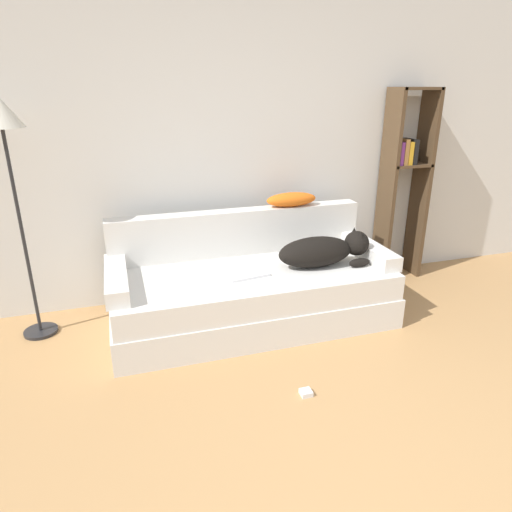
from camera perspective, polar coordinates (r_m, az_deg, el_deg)
wall_back at (r=3.87m, az=-1.89°, el=14.79°), size 7.54×0.06×2.70m
couch at (r=3.54m, az=-0.46°, el=-5.06°), size 2.12×0.92×0.43m
couch_backrest at (r=3.74m, az=-2.23°, el=3.02°), size 2.08×0.15×0.37m
couch_arm_left at (r=3.30m, az=-17.07°, el=-2.78°), size 0.15×0.73×0.12m
couch_arm_right at (r=3.81m, az=13.87°, el=0.74°), size 0.15×0.73×0.12m
dog at (r=3.54m, az=8.49°, el=0.70°), size 0.74×0.28×0.27m
laptop at (r=3.37m, az=-1.27°, el=-2.18°), size 0.33×0.26×0.02m
throw_pillow at (r=3.80m, az=4.44°, el=7.07°), size 0.43×0.16×0.11m
bookshelf at (r=4.41m, az=18.11°, el=9.50°), size 0.40×0.26×1.73m
floor_lamp at (r=3.42m, az=-29.00°, el=13.00°), size 0.29×0.29×1.69m
power_adapter at (r=2.87m, az=6.26°, el=-16.63°), size 0.07×0.07×0.03m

